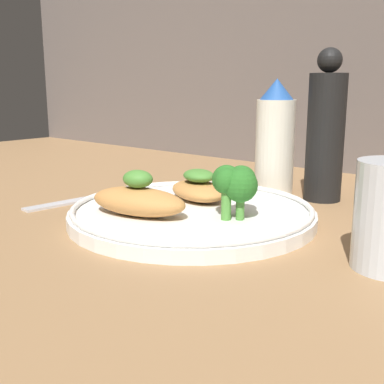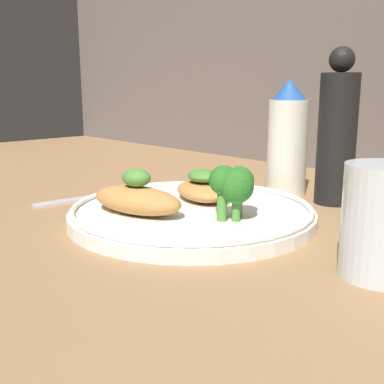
# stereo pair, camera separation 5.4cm
# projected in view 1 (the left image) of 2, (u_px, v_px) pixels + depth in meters

# --- Properties ---
(ground_plane) EXTENTS (1.80, 1.80, 0.01)m
(ground_plane) POSITION_uv_depth(u_px,v_px,m) (192.00, 225.00, 0.55)
(ground_plane) COLOR #936D47
(plate) EXTENTS (0.28, 0.28, 0.02)m
(plate) POSITION_uv_depth(u_px,v_px,m) (192.00, 213.00, 0.54)
(plate) COLOR white
(plate) RESTS_ON ground_plane
(grilled_meat_front) EXTENTS (0.12, 0.07, 0.05)m
(grilled_meat_front) POSITION_uv_depth(u_px,v_px,m) (138.00, 199.00, 0.52)
(grilled_meat_front) COLOR #BC7F42
(grilled_meat_front) RESTS_ON plate
(grilled_meat_middle) EXTENTS (0.11, 0.09, 0.04)m
(grilled_meat_middle) POSITION_uv_depth(u_px,v_px,m) (199.00, 188.00, 0.59)
(grilled_meat_middle) COLOR #BC7F42
(grilled_meat_middle) RESTS_ON plate
(broccoli_bunch) EXTENTS (0.05, 0.05, 0.06)m
(broccoli_bunch) POSITION_uv_depth(u_px,v_px,m) (237.00, 183.00, 0.50)
(broccoli_bunch) COLOR #4C8E38
(broccoli_bunch) RESTS_ON plate
(sauce_bottle) EXTENTS (0.05, 0.05, 0.16)m
(sauce_bottle) POSITION_uv_depth(u_px,v_px,m) (275.00, 139.00, 0.68)
(sauce_bottle) COLOR silver
(sauce_bottle) RESTS_ON ground_plane
(pepper_grinder) EXTENTS (0.05, 0.05, 0.20)m
(pepper_grinder) POSITION_uv_depth(u_px,v_px,m) (325.00, 132.00, 0.63)
(pepper_grinder) COLOR black
(pepper_grinder) RESTS_ON ground_plane
(fork) EXTENTS (0.04, 0.19, 0.01)m
(fork) POSITION_uv_depth(u_px,v_px,m) (92.00, 197.00, 0.65)
(fork) COLOR silver
(fork) RESTS_ON ground_plane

